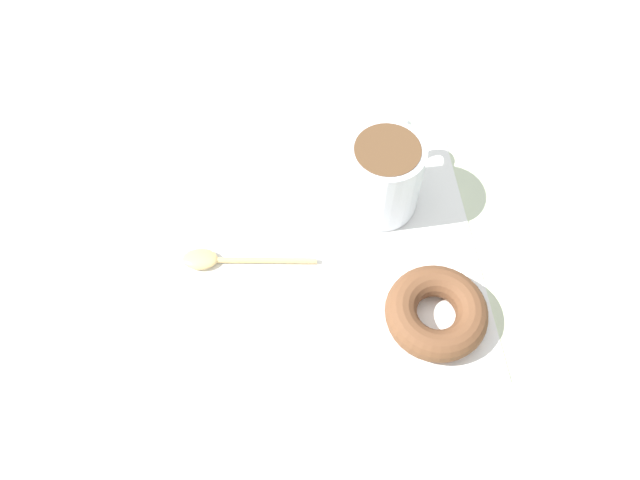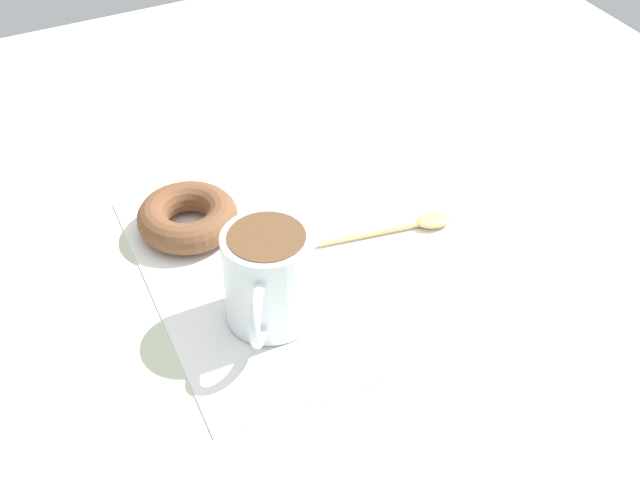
# 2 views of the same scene
# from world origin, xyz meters

# --- Properties ---
(ground_plane) EXTENTS (1.20, 1.20, 0.02)m
(ground_plane) POSITION_xyz_m (0.00, 0.00, -0.01)
(ground_plane) COLOR beige
(napkin) EXTENTS (0.33, 0.33, 0.00)m
(napkin) POSITION_xyz_m (0.01, 0.01, 0.00)
(napkin) COLOR white
(napkin) RESTS_ON ground_plane
(coffee_cup) EXTENTS (0.08, 0.10, 0.09)m
(coffee_cup) POSITION_xyz_m (-0.06, -0.04, 0.05)
(coffee_cup) COLOR silver
(coffee_cup) RESTS_ON napkin
(donut) EXTENTS (0.10, 0.10, 0.03)m
(donut) POSITION_xyz_m (-0.08, 0.11, 0.02)
(donut) COLOR brown
(donut) RESTS_ON napkin
(spoon) EXTENTS (0.14, 0.04, 0.01)m
(spoon) POSITION_xyz_m (0.11, 0.01, 0.01)
(spoon) COLOR #D8B772
(spoon) RESTS_ON napkin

